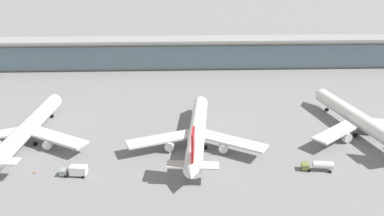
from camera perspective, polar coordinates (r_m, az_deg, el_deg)
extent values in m
plane|color=slate|center=(126.33, 0.30, -6.12)|extent=(1200.00, 1200.00, 0.00)
cylinder|color=white|center=(140.40, -21.68, -2.60)|extent=(9.22, 47.41, 4.97)
cone|color=white|center=(161.97, -18.14, 1.24)|extent=(5.26, 4.90, 4.87)
cube|color=black|center=(159.20, -18.53, 1.15)|extent=(3.90, 2.39, 0.60)
cube|color=#B7BABF|center=(133.06, -18.15, -3.91)|extent=(21.18, 15.80, 0.60)
cylinder|color=silver|center=(134.32, -19.16, -4.61)|extent=(3.06, 3.83, 2.74)
cylinder|color=black|center=(141.19, -22.87, -4.51)|extent=(1.13, 1.29, 1.20)
cylinder|color=black|center=(138.91, -20.82, -4.63)|extent=(1.13, 1.29, 1.20)
cylinder|color=black|center=(157.72, -18.79, -1.05)|extent=(1.13, 1.29, 1.20)
cylinder|color=white|center=(128.56, 0.74, -3.21)|extent=(9.72, 47.42, 4.97)
cone|color=white|center=(151.94, 1.25, 1.00)|extent=(5.30, 4.95, 4.87)
cone|color=white|center=(106.14, 0.00, -8.94)|extent=(5.01, 5.89, 4.48)
cube|color=black|center=(148.97, 1.21, 0.91)|extent=(3.92, 2.42, 0.60)
cube|color=#B7BABF|center=(126.04, -4.26, -4.28)|extent=(22.01, 12.55, 0.60)
cube|color=#B7BABF|center=(125.04, 5.55, -4.56)|extent=(21.11, 15.96, 0.60)
cylinder|color=silver|center=(126.08, -3.10, -5.11)|extent=(3.09, 3.86, 2.74)
cylinder|color=silver|center=(125.31, 4.35, -5.33)|extent=(3.09, 3.86, 2.74)
cube|color=red|center=(106.98, 0.15, -5.07)|extent=(1.20, 6.03, 7.72)
cube|color=#B7BABF|center=(108.96, 0.12, -7.88)|extent=(14.03, 5.14, 0.43)
cylinder|color=black|center=(128.29, -0.56, -5.33)|extent=(1.14, 1.30, 1.20)
cylinder|color=black|center=(128.04, 1.90, -5.40)|extent=(1.14, 1.30, 1.20)
cylinder|color=black|center=(147.37, 1.12, -1.45)|extent=(1.14, 1.30, 1.20)
cylinder|color=white|center=(147.22, 22.12, -1.50)|extent=(15.25, 47.09, 4.97)
cone|color=white|center=(166.58, 17.08, 1.96)|extent=(5.74, 5.44, 4.87)
cube|color=black|center=(164.04, 17.62, 1.90)|extent=(4.09, 2.83, 0.60)
cube|color=#B7BABF|center=(138.42, 19.51, -3.04)|extent=(20.15, 17.69, 0.60)
cylinder|color=silver|center=(140.17, 20.41, -3.62)|extent=(3.47, 4.12, 2.74)
cylinder|color=black|center=(145.45, 21.60, -3.50)|extent=(1.27, 1.40, 1.20)
cylinder|color=black|center=(148.63, 23.32, -3.22)|extent=(1.27, 1.40, 1.20)
cylinder|color=black|center=(162.81, 18.11, -0.21)|extent=(1.27, 1.40, 1.20)
cube|color=olive|center=(121.11, 15.35, -7.73)|extent=(2.32, 2.66, 1.50)
cylinder|color=silver|center=(121.69, 17.63, -7.48)|extent=(5.84, 2.87, 2.10)
cylinder|color=black|center=(120.71, 15.84, -8.31)|extent=(0.93, 0.40, 0.90)
cylinder|color=black|center=(122.59, 15.69, -7.78)|extent=(0.93, 0.40, 0.90)
cylinder|color=black|center=(121.88, 18.51, -8.34)|extent=(0.93, 0.40, 0.90)
cylinder|color=black|center=(123.74, 18.31, -7.82)|extent=(0.93, 0.40, 0.90)
cube|color=gray|center=(119.55, -17.25, -8.40)|extent=(2.05, 2.49, 1.50)
cube|color=black|center=(119.69, -17.63, -8.24)|extent=(0.36, 2.07, 0.70)
cube|color=silver|center=(117.82, -15.41, -8.29)|extent=(4.83, 2.81, 2.50)
cylinder|color=black|center=(118.81, -17.02, -9.00)|extent=(0.93, 0.38, 0.90)
cylinder|color=black|center=(120.48, -16.67, -8.48)|extent=(0.93, 0.38, 0.90)
cylinder|color=black|center=(117.21, -14.81, -9.20)|extent=(0.93, 0.38, 0.90)
cylinder|color=black|center=(118.90, -14.49, -8.67)|extent=(0.93, 0.38, 0.90)
cube|color=#9E998E|center=(205.12, -0.70, 7.48)|extent=(229.66, 8.00, 14.00)
cube|color=slate|center=(201.16, -0.67, 6.96)|extent=(225.06, 0.50, 11.20)
cube|color=gray|center=(201.30, -0.69, 9.42)|extent=(234.25, 12.80, 1.20)
cone|color=orange|center=(123.81, -20.99, -8.25)|extent=(0.44, 0.44, 0.70)
cube|color=black|center=(123.97, -20.96, -8.38)|extent=(0.62, 0.62, 0.04)
cone|color=orange|center=(118.32, -15.46, -9.00)|extent=(0.44, 0.44, 0.70)
cube|color=black|center=(118.49, -15.44, -9.14)|extent=(0.62, 0.62, 0.04)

